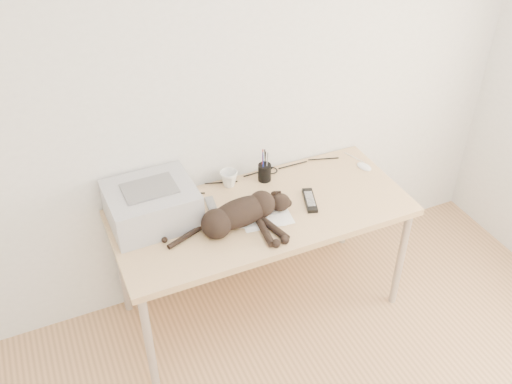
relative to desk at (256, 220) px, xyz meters
name	(u,v)px	position (x,y,z in m)	size (l,w,h in m)	color
wall_back	(235,87)	(0.00, 0.27, 0.69)	(3.50, 3.50, 0.00)	white
desk	(256,220)	(0.00, 0.00, 0.00)	(1.60, 0.70, 0.74)	#DCBF80
printer	(152,204)	(-0.55, 0.07, 0.23)	(0.45, 0.39, 0.21)	#A9A9AD
papers	(262,216)	(-0.02, -0.14, 0.14)	(0.33, 0.26, 0.01)	white
cat	(238,216)	(-0.17, -0.16, 0.20)	(0.71, 0.33, 0.16)	black
mug	(229,179)	(-0.08, 0.19, 0.18)	(0.10, 0.10, 0.09)	white
pen_cup	(265,172)	(0.13, 0.16, 0.19)	(0.08, 0.08, 0.19)	black
remote_grey	(212,207)	(-0.24, 0.04, 0.14)	(0.05, 0.16, 0.02)	slate
remote_black	(310,200)	(0.27, -0.13, 0.14)	(0.06, 0.20, 0.02)	black
mouse	(364,165)	(0.72, 0.04, 0.15)	(0.06, 0.10, 0.03)	white
cable_tangle	(240,178)	(0.00, 0.22, 0.14)	(1.36, 0.07, 0.01)	black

